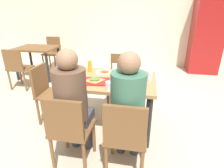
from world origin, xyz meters
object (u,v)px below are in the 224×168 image
Objects in this scene: chair_left_end at (47,90)px; background_chair_near at (17,66)px; main_table at (112,86)px; chair_near_left at (69,128)px; plastic_cup_c at (81,72)px; condiment_bottle at (90,66)px; paper_plate_center at (103,72)px; chair_near_right at (125,134)px; person_in_red at (72,99)px; foil_bundle at (76,73)px; soda_can at (150,76)px; drink_fridge at (207,34)px; chair_far_side at (121,75)px; background_chair_far at (53,50)px; paper_plate_near_edge at (122,86)px; plastic_cup_b at (109,86)px; pizza_slice_c at (105,72)px; pizza_slice_a at (95,79)px; background_table at (37,52)px; pizza_slice_b at (127,74)px; tray_red_far at (128,76)px; plastic_cup_a at (115,67)px; person_in_brown_jacket at (128,104)px; tray_red_near at (94,81)px.

chair_left_end and background_chair_near have the same top height.
main_table is 1.33× the size of chair_near_left.
plastic_cup_c is at bearing 172.20° from main_table.
paper_plate_center is at bearing 0.00° from condiment_bottle.
paper_plate_center is (-0.45, 1.02, 0.24)m from chair_near_right.
foil_bundle is (-0.20, 0.63, 0.04)m from person_in_red.
soda_can is 3.15m from drink_fridge.
chair_far_side is 1.00× the size of background_chair_far.
foil_bundle is 2.92m from background_chair_far.
chair_near_left is at bearing -128.20° from paper_plate_near_edge.
condiment_bottle reaches higher than plastic_cup_b.
pizza_slice_c is (-0.15, -0.58, 0.25)m from chair_far_side.
chair_far_side is 3.45× the size of pizza_slice_a.
soda_can is at bearing 2.46° from foil_bundle.
foil_bundle is (-0.28, 0.10, 0.03)m from pizza_slice_a.
background_table is (-1.73, 1.43, -0.20)m from condiment_bottle.
condiment_bottle is at bearing 171.01° from pizza_slice_b.
person_in_red is 12.51× the size of foil_bundle.
background_chair_far is at bearing 115.74° from chair_left_end.
chair_near_left is at bearing -117.43° from tray_red_far.
plastic_cup_a is (-0.03, -0.45, 0.28)m from chair_far_side.
background_chair_near is at bearing -90.00° from background_chair_far.
pizza_slice_a is at bearing -9.43° from chair_left_end.
plastic_cup_b is 3.68m from drink_fridge.
plastic_cup_c is at bearing -117.17° from condiment_bottle.
chair_near_right is 0.97m from pizza_slice_b.
person_in_brown_jacket is 3.84m from drink_fridge.
plastic_cup_a is (0.91, 0.35, 0.28)m from chair_left_end.
chair_left_end reaches higher than tray_red_far.
tray_red_far is 2.25× the size of condiment_bottle.
condiment_bottle is 3.43m from drink_fridge.
chair_left_end is 6.89× the size of soda_can.
chair_left_end is 1.07m from plastic_cup_b.
person_in_red reaches higher than soda_can.
plastic_cup_a is at bearing 105.09° from chair_near_right.
pizza_slice_a is (0.08, 0.67, 0.26)m from chair_near_left.
main_table is 0.30m from paper_plate_center.
background_chair_far is (-3.93, -0.46, -0.46)m from drink_fridge.
plastic_cup_b is at bearing 44.82° from person_in_red.
pizza_slice_c is 1.42× the size of soda_can.
main_table is at bearing -122.83° from drink_fridge.
chair_near_left is at bearing -97.00° from pizza_slice_a.
paper_plate_near_edge is (0.45, 0.43, -0.01)m from person_in_red.
tray_red_near is at bearing -29.29° from background_chair_near.
soda_can is at bearing -19.35° from background_chair_near.
condiment_bottle is (-0.08, 0.88, 0.07)m from person_in_red.
chair_near_left is at bearing -50.06° from chair_left_end.
background_chair_far is (-1.90, 2.53, -0.24)m from tray_red_near.
pizza_slice_c is 1.73× the size of plastic_cup_c.
pizza_slice_a is 0.50m from plastic_cup_a.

